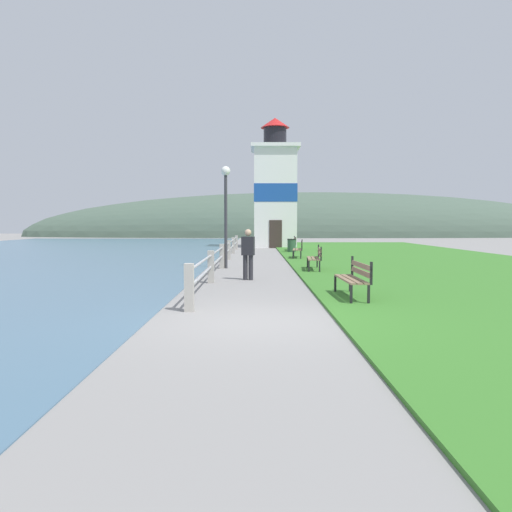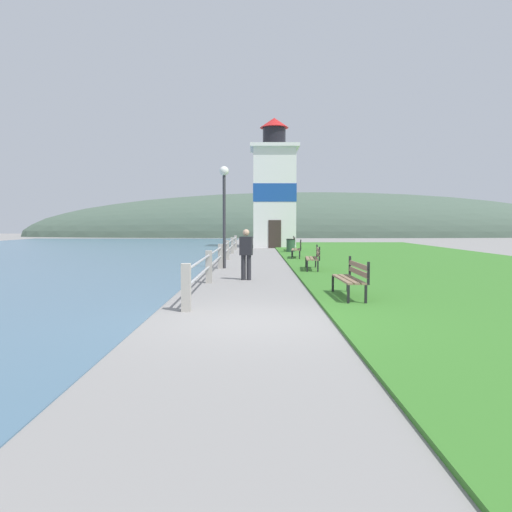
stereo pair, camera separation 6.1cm
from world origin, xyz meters
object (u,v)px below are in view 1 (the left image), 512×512
lamp_post (226,198)px  person_strolling (248,252)px  park_bench_midway (316,256)px  park_bench_far (299,248)px  lighthouse (275,191)px  trash_bin (292,246)px  park_bench_by_lighthouse (293,243)px  park_bench_near (355,276)px

lamp_post → person_strolling: bearing=-77.1°
park_bench_midway → park_bench_far: bearing=-85.1°
park_bench_far → lamp_post: (-3.30, -5.20, 2.20)m
lighthouse → trash_bin: bearing=-84.2°
park_bench_by_lighthouse → trash_bin: 1.76m
park_bench_midway → lighthouse: (-0.80, 18.81, 3.62)m
park_bench_by_lighthouse → lamp_post: size_ratio=0.48×
park_bench_by_lighthouse → person_strolling: (-2.57, -16.12, 0.31)m
park_bench_midway → park_bench_by_lighthouse: (0.13, 13.26, 0.00)m
trash_bin → park_bench_near: bearing=-89.6°
person_strolling → lamp_post: (-0.93, 4.05, 1.89)m
park_bench_far → park_bench_by_lighthouse: (0.20, 6.87, 0.00)m
park_bench_near → lighthouse: lighthouse is taller
park_bench_far → trash_bin: bearing=-84.5°
park_bench_near → park_bench_by_lighthouse: size_ratio=1.00×
park_bench_by_lighthouse → trash_bin: bearing=85.5°
lamp_post → park_bench_midway: bearing=-19.3°
park_bench_near → lamp_post: bearing=-68.2°
park_bench_by_lighthouse → trash_bin: size_ratio=2.28×
park_bench_by_lighthouse → lighthouse: lighthouse is taller
park_bench_midway → trash_bin: 11.51m
park_bench_near → park_bench_midway: 6.87m
park_bench_midway → park_bench_by_lighthouse: 13.26m
park_bench_midway → person_strolling: person_strolling is taller
park_bench_far → lighthouse: 12.96m
park_bench_far → person_strolling: size_ratio=1.13×
park_bench_midway → person_strolling: (-2.44, -2.87, 0.31)m
lighthouse → person_strolling: 21.99m
park_bench_by_lighthouse → trash_bin: park_bench_by_lighthouse is taller
park_bench_far → trash_bin: park_bench_far is taller
park_bench_near → lamp_post: lamp_post is taller
park_bench_near → park_bench_far: bearing=-90.8°
park_bench_far → lamp_post: bearing=63.1°
person_strolling → lighthouse: bearing=8.1°
park_bench_near → park_bench_far: size_ratio=1.08×
trash_bin → person_strolling: bearing=-99.4°
park_bench_midway → lighthouse: lighthouse is taller
park_bench_midway → park_bench_by_lighthouse: size_ratio=1.00×
park_bench_near → person_strolling: 4.73m
park_bench_far → park_bench_near: bearing=96.1°
park_bench_by_lighthouse → person_strolling: 16.33m
trash_bin → lamp_post: 11.09m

